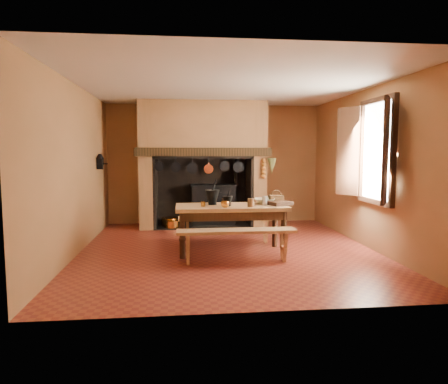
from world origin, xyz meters
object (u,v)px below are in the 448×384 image
(mixing_bowl, at_px, (265,201))
(work_table, at_px, (231,213))
(bench_front, at_px, (236,238))
(wicker_basket, at_px, (276,199))
(iron_range, at_px, (214,204))
(coffee_grinder, at_px, (226,201))

(mixing_bowl, bearing_deg, work_table, -163.95)
(work_table, height_order, bench_front, work_table)
(mixing_bowl, distance_m, wicker_basket, 0.24)
(wicker_basket, bearing_deg, iron_range, 107.44)
(bench_front, distance_m, coffee_grinder, 0.77)
(work_table, xyz_separation_m, coffee_grinder, (-0.09, -0.03, 0.20))
(iron_range, relative_size, bench_front, 0.88)
(coffee_grinder, xyz_separation_m, wicker_basket, (0.91, 0.29, 0.00))
(work_table, distance_m, mixing_bowl, 0.65)
(iron_range, height_order, work_table, iron_range)
(iron_range, height_order, bench_front, iron_range)
(mixing_bowl, bearing_deg, bench_front, -126.77)
(mixing_bowl, bearing_deg, iron_range, 105.53)
(work_table, bearing_deg, bench_front, -90.00)
(iron_range, distance_m, work_table, 2.65)
(mixing_bowl, relative_size, wicker_basket, 1.48)
(work_table, relative_size, coffee_grinder, 10.00)
(coffee_grinder, xyz_separation_m, mixing_bowl, (0.69, 0.21, -0.03))
(iron_range, relative_size, mixing_bowl, 4.40)
(iron_range, relative_size, work_table, 0.87)
(wicker_basket, bearing_deg, work_table, -166.06)
(coffee_grinder, relative_size, mixing_bowl, 0.51)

